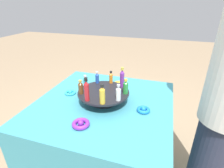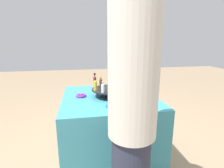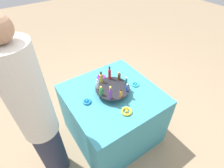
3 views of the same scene
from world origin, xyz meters
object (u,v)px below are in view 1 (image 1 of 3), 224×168
object	(u,v)px
bottle_teal	(85,82)
ribbon_bow_teal	(70,93)
bottle_clear	(118,93)
ribbon_bow_blue	(143,110)
bottle_blue	(97,78)
ribbon_bow_gold	(119,84)
bottle_orange	(111,78)
bottle_purple	(122,78)
bottle_red	(87,90)
bottle_gold	(102,95)
bottle_brown	(81,87)
ribbon_bow_purple	(81,124)
bottle_green	(126,87)
display_stand	(104,95)

from	to	relation	value
bottle_teal	ribbon_bow_teal	xyz separation A→B (m)	(0.13, -0.00, -0.11)
bottle_clear	ribbon_bow_blue	bearing A→B (deg)	-163.87
bottle_blue	ribbon_bow_teal	bearing A→B (deg)	23.67
bottle_teal	ribbon_bow_gold	world-z (taller)	bottle_teal
bottle_orange	bottle_teal	size ratio (longest dim) A/B	1.05
bottle_purple	bottle_teal	distance (m)	0.26
bottle_blue	bottle_clear	xyz separation A→B (m)	(-0.22, 0.20, 0.01)
bottle_red	bottle_gold	distance (m)	0.10
ribbon_bow_blue	bottle_gold	bearing A→B (deg)	24.50
bottle_brown	bottle_purple	bearing A→B (deg)	-142.18
ribbon_bow_teal	bottle_clear	bearing A→B (deg)	164.37
bottle_red	bottle_orange	bearing A→B (deg)	-102.18
bottle_clear	ribbon_bow_gold	size ratio (longest dim) A/B	1.02
ribbon_bow_gold	bottle_orange	bearing A→B (deg)	77.68
ribbon_bow_purple	bottle_green	bearing A→B (deg)	-121.15
bottle_orange	bottle_blue	xyz separation A→B (m)	(0.10, 0.03, -0.00)
ribbon_bow_gold	ribbon_bow_blue	xyz separation A→B (m)	(-0.24, 0.31, -0.00)
bottle_clear	ribbon_bow_blue	xyz separation A→B (m)	(-0.15, -0.04, -0.12)
bottle_clear	bottle_blue	bearing A→B (deg)	-42.18
bottle_purple	ribbon_bow_gold	xyz separation A→B (m)	(0.06, -0.17, -0.13)
bottle_blue	ribbon_bow_gold	world-z (taller)	bottle_blue
bottle_teal	ribbon_bow_gold	distance (m)	0.32
ribbon_bow_teal	ribbon_bow_purple	distance (m)	0.40
ribbon_bow_gold	ribbon_bow_teal	world-z (taller)	ribbon_bow_gold
bottle_green	ribbon_bow_teal	size ratio (longest dim) A/B	1.24
display_stand	ribbon_bow_blue	xyz separation A→B (m)	(-0.28, 0.03, -0.04)
bottle_orange	ribbon_bow_blue	bearing A→B (deg)	146.33
bottle_orange	bottle_teal	world-z (taller)	bottle_orange
bottle_red	bottle_gold	size ratio (longest dim) A/B	1.20
bottle_orange	bottle_gold	distance (m)	0.29
bottle_teal	ribbon_bow_teal	bearing A→B (deg)	-1.31
ribbon_bow_teal	ribbon_bow_blue	world-z (taller)	ribbon_bow_blue
bottle_brown	ribbon_bow_teal	xyz separation A→B (m)	(0.15, -0.10, -0.11)
bottle_teal	ribbon_bow_purple	world-z (taller)	bottle_teal
bottle_red	ribbon_bow_purple	bearing A→B (deg)	98.63
display_stand	bottle_teal	bearing A→B (deg)	-12.18
bottle_red	display_stand	bearing A→B (deg)	-112.18
bottle_red	ribbon_bow_purple	size ratio (longest dim) A/B	1.51
ribbon_bow_gold	bottle_red	bearing A→B (deg)	77.77
ribbon_bow_blue	ribbon_bow_gold	bearing A→B (deg)	-52.01
display_stand	bottle_purple	size ratio (longest dim) A/B	2.39
display_stand	bottle_clear	world-z (taller)	bottle_clear
bottle_brown	ribbon_bow_purple	xyz separation A→B (m)	(-0.10, 0.21, -0.11)
bottle_purple	bottle_gold	size ratio (longest dim) A/B	1.15
bottle_gold	bottle_clear	size ratio (longest dim) A/B	1.18
bottle_teal	ribbon_bow_blue	size ratio (longest dim) A/B	1.05
bottle_teal	bottle_red	distance (m)	0.19
bottle_teal	display_stand	bearing A→B (deg)	167.82
bottle_gold	bottle_green	world-z (taller)	bottle_gold
bottle_orange	bottle_teal	distance (m)	0.19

